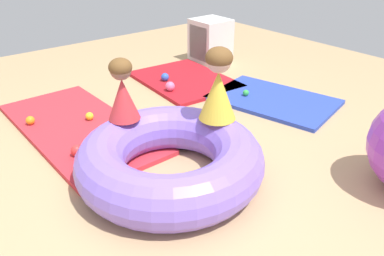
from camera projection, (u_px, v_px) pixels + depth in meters
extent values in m
plane|color=tan|center=(181.00, 186.00, 2.76)|extent=(8.00, 8.00, 0.00)
cube|color=red|center=(79.00, 128.00, 3.51)|extent=(1.85, 0.89, 0.04)
cube|color=#2D47B7|center=(273.00, 100.00, 4.06)|extent=(1.39, 1.09, 0.04)
cube|color=#B21923|center=(185.00, 80.00, 4.59)|extent=(1.26, 0.99, 0.04)
torus|color=#8466E0|center=(170.00, 159.00, 2.75)|extent=(1.33, 1.33, 0.35)
cone|color=yellow|center=(218.00, 95.00, 2.85)|extent=(0.31, 0.31, 0.37)
sphere|color=#DBAD89|center=(219.00, 60.00, 2.73)|extent=(0.18, 0.18, 0.18)
ellipsoid|color=brown|center=(219.00, 58.00, 2.72)|extent=(0.20, 0.20, 0.16)
cone|color=red|center=(123.00, 99.00, 2.86)|extent=(0.34, 0.34, 0.31)
sphere|color=#936647|center=(121.00, 69.00, 2.75)|extent=(0.16, 0.16, 0.16)
ellipsoid|color=brown|center=(120.00, 67.00, 2.75)|extent=(0.17, 0.17, 0.13)
sphere|color=red|center=(77.00, 151.00, 3.03)|extent=(0.09, 0.09, 0.09)
sphere|color=yellow|center=(90.00, 116.00, 3.59)|extent=(0.07, 0.07, 0.07)
sphere|color=blue|center=(165.00, 77.00, 4.49)|extent=(0.09, 0.09, 0.09)
sphere|color=pink|center=(170.00, 86.00, 4.22)|extent=(0.10, 0.10, 0.10)
sphere|color=orange|center=(30.00, 120.00, 3.51)|extent=(0.08, 0.08, 0.08)
sphere|color=green|center=(246.00, 93.00, 4.10)|extent=(0.07, 0.07, 0.07)
cube|color=silver|center=(211.00, 40.00, 5.17)|extent=(0.44, 0.44, 0.56)
cube|color=#2D2D33|center=(204.00, 42.00, 5.11)|extent=(0.34, 0.20, 0.44)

